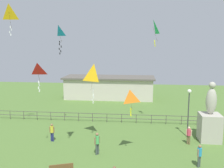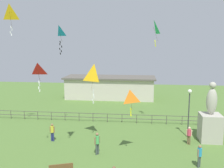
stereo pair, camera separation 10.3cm
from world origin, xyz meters
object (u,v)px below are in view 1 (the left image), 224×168
statue_monument (210,122)px  kite_6 (37,71)px  person_3 (52,131)px  kite_4 (9,12)px  person_7 (97,142)px  person_6 (199,154)px  lamppost (189,102)px  person_5 (189,134)px  kite_5 (94,74)px  kite_2 (58,32)px  kite_1 (130,97)px  kite_3 (153,28)px

statue_monument → kite_6: (-13.60, -3.72, 4.67)m
person_3 → kite_4: bearing=158.8°
person_7 → kite_4: size_ratio=0.63×
person_6 → kite_6: 12.88m
person_6 → kite_6: bearing=174.3°
lamppost → kite_6: bearing=-159.6°
person_5 → kite_5: (-7.96, 0.13, 4.95)m
person_7 → kite_6: (-4.42, -0.00, 5.35)m
kite_2 → kite_5: 5.82m
kite_4 → kite_6: (3.91, -3.70, -4.69)m
statue_monument → person_6: size_ratio=3.26×
person_5 → kite_2: size_ratio=0.56×
lamppost → person_5: lamppost is taller
kite_1 → kite_6: kite_6 is taller
person_5 → person_7: bearing=-159.4°
lamppost → person_6: bearing=-92.8°
kite_2 → kite_6: 6.24m
person_6 → kite_2: bearing=150.6°
person_3 → person_5: 11.57m
person_5 → kite_5: kite_5 is taller
person_5 → kite_4: kite_4 is taller
kite_5 → kite_6: size_ratio=1.54×
kite_1 → person_3: bearing=164.6°
kite_5 → person_5: bearing=-0.9°
statue_monument → kite_1: statue_monument is taller
kite_2 → kite_5: (3.82, -2.59, -3.54)m
kite_6 → kite_3: bearing=38.4°
kite_2 → person_7: bearing=-50.3°
lamppost → kite_1: bearing=-140.8°
lamppost → person_6: (-0.28, -5.59, -2.28)m
person_5 → kite_1: (-4.86, -2.45, 3.59)m
person_7 → kite_4: bearing=156.1°
statue_monument → person_6: bearing=-112.0°
person_5 → person_7: (-7.26, -2.73, 0.11)m
statue_monument → kite_5: 10.75m
lamppost → kite_5: size_ratio=1.31×
statue_monument → person_7: 9.93m
person_3 → kite_3: 13.31m
person_7 → kite_2: bearing=129.7°
person_3 → person_7: (4.29, -2.13, 0.09)m
kite_2 → kite_4: 4.51m
kite_1 → kite_2: 9.93m
lamppost → kite_3: 7.77m
kite_5 → kite_6: bearing=-142.5°
person_5 → kite_4: (-15.59, 0.96, 10.14)m
kite_2 → kite_5: bearing=-34.2°
person_3 → kite_6: (-0.13, -2.13, 5.43)m
person_7 → kite_5: kite_5 is taller
person_5 → kite_2: (-11.78, 2.72, 8.49)m
kite_4 → kite_6: bearing=-43.4°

